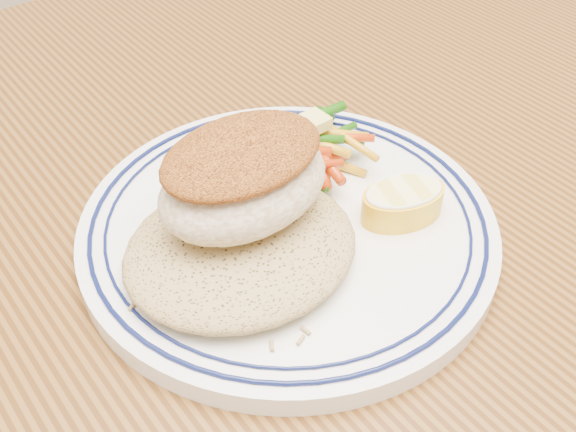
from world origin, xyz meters
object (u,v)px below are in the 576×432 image
(fish_fillet, at_px, (243,177))
(lemon_wedge, at_px, (403,201))
(vegetable_pile, at_px, (308,145))
(plate, at_px, (288,228))
(rice_pilaf, at_px, (241,244))
(dining_table, at_px, (306,317))

(fish_fillet, relative_size, lemon_wedge, 1.80)
(vegetable_pile, bearing_deg, lemon_wedge, -82.43)
(plate, distance_m, lemon_wedge, 0.08)
(plate, bearing_deg, lemon_wedge, -32.31)
(plate, xyz_separation_m, fish_fillet, (-0.03, 0.00, 0.06))
(plate, height_order, lemon_wedge, lemon_wedge)
(rice_pilaf, bearing_deg, plate, 14.26)
(fish_fillet, xyz_separation_m, vegetable_pile, (0.08, 0.04, -0.04))
(vegetable_pile, bearing_deg, dining_table, -127.64)
(dining_table, xyz_separation_m, fish_fillet, (-0.05, 0.00, 0.16))
(lemon_wedge, bearing_deg, plate, 147.69)
(plate, xyz_separation_m, lemon_wedge, (0.06, -0.04, 0.02))
(dining_table, distance_m, vegetable_pile, 0.14)
(dining_table, xyz_separation_m, rice_pilaf, (-0.06, -0.01, 0.13))
(rice_pilaf, distance_m, fish_fillet, 0.04)
(plate, distance_m, fish_fillet, 0.06)
(vegetable_pile, xyz_separation_m, lemon_wedge, (0.01, -0.09, -0.00))
(dining_table, bearing_deg, lemon_wedge, -44.00)
(rice_pilaf, distance_m, vegetable_pile, 0.11)
(dining_table, distance_m, plate, 0.11)
(dining_table, height_order, vegetable_pile, vegetable_pile)
(plate, bearing_deg, fish_fillet, 174.58)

